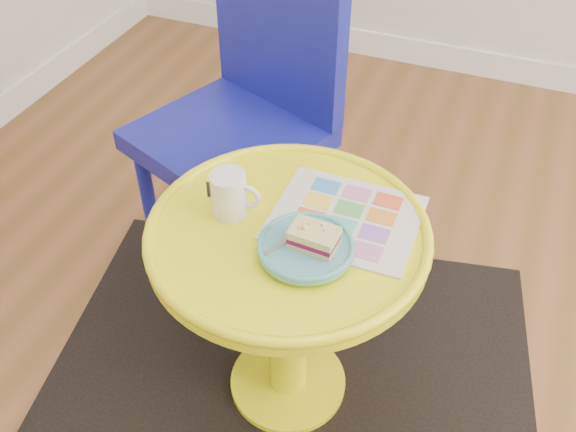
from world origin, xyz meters
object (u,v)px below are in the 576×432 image
at_px(mug, 230,193).
at_px(plate, 306,248).
at_px(newspaper, 345,218).
at_px(chair, 248,107).
at_px(side_table, 288,282).

bearing_deg(mug, plate, -20.09).
bearing_deg(newspaper, plate, -107.68).
height_order(chair, newspaper, chair).
relative_size(side_table, mug, 5.41).
bearing_deg(plate, side_table, 138.01).
bearing_deg(side_table, newspaper, 37.67).
xyz_separation_m(side_table, mug, (-0.14, 0.01, 0.22)).
height_order(newspaper, plate, plate).
xyz_separation_m(newspaper, plate, (-0.04, -0.13, 0.02)).
xyz_separation_m(chair, plate, (0.34, -0.47, 0.03)).
bearing_deg(mug, side_table, -5.66).
height_order(chair, mug, chair).
xyz_separation_m(chair, newspaper, (0.39, -0.34, 0.01)).
height_order(mug, plate, mug).
bearing_deg(chair, plate, -32.31).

